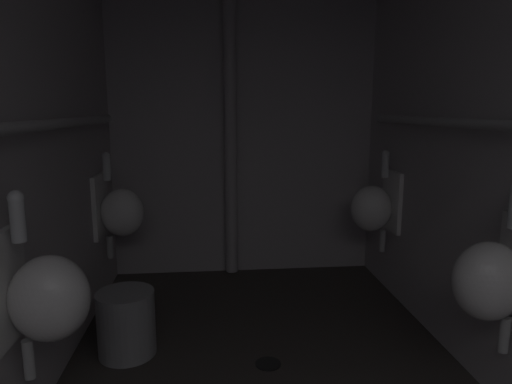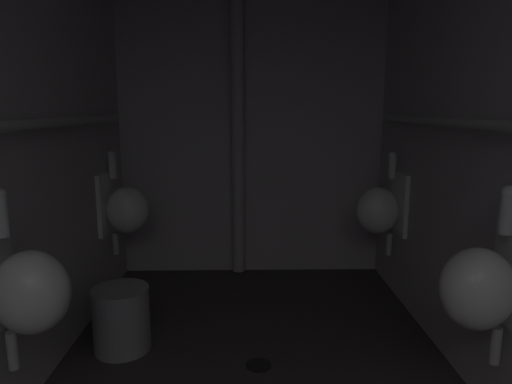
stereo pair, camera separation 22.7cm
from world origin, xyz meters
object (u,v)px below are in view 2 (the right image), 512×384
at_px(urinal_left_far, 125,209).
at_px(urinal_right_mid, 483,286).
at_px(urinal_right_far, 380,209).
at_px(waste_bin, 122,319).
at_px(urinal_left_mid, 26,290).
at_px(standpipe_back_wall, 238,127).
at_px(floor_drain, 259,365).

bearing_deg(urinal_left_far, urinal_right_mid, -38.71).
height_order(urinal_left_far, urinal_right_mid, same).
relative_size(urinal_right_far, waste_bin, 2.06).
xyz_separation_m(urinal_right_mid, urinal_right_far, (0.00, 1.42, 0.00)).
relative_size(urinal_left_mid, urinal_right_far, 1.00).
height_order(urinal_left_far, standpipe_back_wall, standpipe_back_wall).
bearing_deg(floor_drain, standpipe_back_wall, 95.43).
height_order(urinal_right_mid, floor_drain, urinal_right_mid).
bearing_deg(floor_drain, waste_bin, 166.18).
bearing_deg(urinal_left_mid, urinal_left_far, 90.00).
xyz_separation_m(urinal_left_mid, urinal_right_far, (1.83, 1.42, 0.00)).
relative_size(urinal_left_mid, urinal_right_mid, 1.00).
distance_m(urinal_left_far, urinal_right_far, 1.83).
bearing_deg(floor_drain, urinal_right_mid, -29.94).
bearing_deg(waste_bin, floor_drain, -13.82).
height_order(urinal_left_mid, urinal_right_far, same).
relative_size(urinal_right_mid, standpipe_back_wall, 0.32).
height_order(urinal_left_mid, waste_bin, urinal_left_mid).
bearing_deg(urinal_left_far, floor_drain, -45.46).
bearing_deg(urinal_right_far, floor_drain, -134.53).
relative_size(urinal_right_mid, waste_bin, 2.06).
bearing_deg(floor_drain, urinal_left_mid, -151.26).
distance_m(standpipe_back_wall, floor_drain, 1.84).
bearing_deg(urinal_right_mid, standpipe_back_wall, 118.38).
xyz_separation_m(urinal_right_far, floor_drain, (-0.89, -0.91, -0.65)).
xyz_separation_m(urinal_left_far, waste_bin, (0.16, -0.76, -0.47)).
height_order(urinal_right_mid, urinal_right_far, same).
height_order(urinal_right_far, waste_bin, urinal_right_far).
bearing_deg(urinal_right_mid, floor_drain, 150.06).
distance_m(urinal_left_mid, standpipe_back_wall, 2.13).
xyz_separation_m(urinal_left_far, urinal_right_far, (1.83, -0.04, 0.00)).
xyz_separation_m(urinal_right_mid, waste_bin, (-1.67, 0.71, -0.47)).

